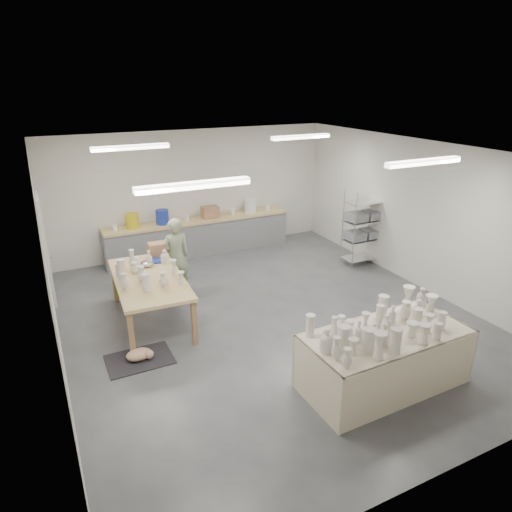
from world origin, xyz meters
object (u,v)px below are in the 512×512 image
work_table (149,275)px  red_stool (174,277)px  drying_table (384,357)px  potter (176,257)px

work_table → red_stool: size_ratio=6.46×
red_stool → drying_table: bearing=-68.5°
drying_table → red_stool: (-1.74, 4.42, -0.21)m
work_table → potter: size_ratio=1.47×
drying_table → work_table: size_ratio=1.01×
drying_table → work_table: (-2.46, 3.38, 0.40)m
work_table → potter: (0.73, 0.77, -0.05)m
drying_table → work_table: bearing=125.0°
potter → red_stool: size_ratio=4.41×
drying_table → red_stool: bearing=110.3°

